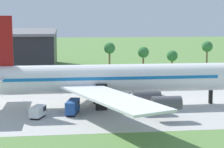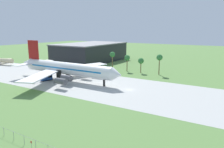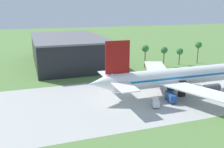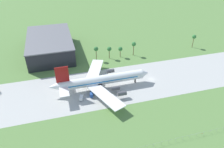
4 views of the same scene
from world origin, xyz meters
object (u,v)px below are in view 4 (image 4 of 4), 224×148
at_px(baggage_tug, 92,93).
at_px(terminal_building, 50,45).
at_px(jet_airliner, 101,80).
at_px(no_stopping_sign, 202,134).
at_px(fuel_truck, 81,98).

xyz_separation_m(baggage_tug, terminal_building, (-22.46, 68.66, 5.97)).
relative_size(jet_airliner, no_stopping_sign, 40.50).
distance_m(no_stopping_sign, terminal_building, 136.81).
bearing_deg(baggage_tug, no_stopping_sign, -45.15).
xyz_separation_m(jet_airliner, fuel_truck, (-14.65, -8.73, -4.99)).
bearing_deg(no_stopping_sign, jet_airliner, 126.57).
bearing_deg(no_stopping_sign, terminal_building, 121.09).
xyz_separation_m(baggage_tug, fuel_truck, (-7.00, -2.55, -0.24)).
relative_size(baggage_tug, no_stopping_sign, 3.78).
height_order(baggage_tug, terminal_building, terminal_building).
height_order(baggage_tug, fuel_truck, baggage_tug).
distance_m(jet_airliner, baggage_tug, 10.92).
distance_m(jet_airliner, no_stopping_sign, 68.11).
height_order(baggage_tug, no_stopping_sign, baggage_tug).
height_order(jet_airliner, fuel_truck, jet_airliner).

